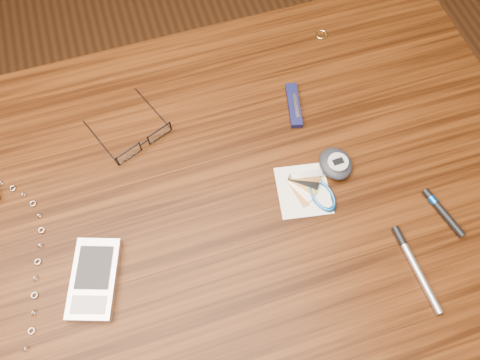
{
  "coord_description": "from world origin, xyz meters",
  "views": [
    {
      "loc": [
        -0.08,
        -0.29,
        1.42
      ],
      "look_at": [
        0.01,
        0.02,
        0.76
      ],
      "focal_mm": 35.0,
      "sensor_mm": 36.0,
      "label": 1
    }
  ],
  "objects_px": {
    "notepad_keys": "(312,191)",
    "pocket_knife": "(294,105)",
    "eyeglasses": "(142,141)",
    "desk": "(237,217)",
    "silver_pen": "(413,262)",
    "pedometer": "(336,163)",
    "pda_phone": "(94,279)"
  },
  "relations": [
    {
      "from": "notepad_keys",
      "to": "pocket_knife",
      "type": "bearing_deg",
      "value": 79.91
    },
    {
      "from": "eyeglasses",
      "to": "notepad_keys",
      "type": "relative_size",
      "value": 1.39
    },
    {
      "from": "desk",
      "to": "eyeglasses",
      "type": "relative_size",
      "value": 7.01
    },
    {
      "from": "notepad_keys",
      "to": "silver_pen",
      "type": "xyz_separation_m",
      "value": [
        0.1,
        -0.15,
        0.0
      ]
    },
    {
      "from": "desk",
      "to": "pedometer",
      "type": "height_order",
      "value": "pedometer"
    },
    {
      "from": "desk",
      "to": "pocket_knife",
      "type": "height_order",
      "value": "pocket_knife"
    },
    {
      "from": "pda_phone",
      "to": "notepad_keys",
      "type": "distance_m",
      "value": 0.35
    },
    {
      "from": "eyeglasses",
      "to": "pda_phone",
      "type": "xyz_separation_m",
      "value": [
        -0.11,
        -0.2,
        -0.0
      ]
    },
    {
      "from": "eyeglasses",
      "to": "pocket_knife",
      "type": "xyz_separation_m",
      "value": [
        0.26,
        -0.01,
        -0.01
      ]
    },
    {
      "from": "eyeglasses",
      "to": "pocket_knife",
      "type": "distance_m",
      "value": 0.26
    },
    {
      "from": "pocket_knife",
      "to": "pedometer",
      "type": "bearing_deg",
      "value": -79.79
    },
    {
      "from": "desk",
      "to": "eyeglasses",
      "type": "height_order",
      "value": "eyeglasses"
    },
    {
      "from": "pda_phone",
      "to": "pedometer",
      "type": "height_order",
      "value": "pedometer"
    },
    {
      "from": "eyeglasses",
      "to": "notepad_keys",
      "type": "xyz_separation_m",
      "value": [
        0.24,
        -0.17,
        -0.01
      ]
    },
    {
      "from": "eyeglasses",
      "to": "pedometer",
      "type": "distance_m",
      "value": 0.32
    },
    {
      "from": "pedometer",
      "to": "silver_pen",
      "type": "relative_size",
      "value": 0.46
    },
    {
      "from": "desk",
      "to": "pda_phone",
      "type": "distance_m",
      "value": 0.27
    },
    {
      "from": "desk",
      "to": "pocket_knife",
      "type": "bearing_deg",
      "value": 41.67
    },
    {
      "from": "pedometer",
      "to": "notepad_keys",
      "type": "distance_m",
      "value": 0.06
    },
    {
      "from": "desk",
      "to": "pda_phone",
      "type": "xyz_separation_m",
      "value": [
        -0.24,
        -0.07,
        0.11
      ]
    },
    {
      "from": "notepad_keys",
      "to": "eyeglasses",
      "type": "bearing_deg",
      "value": 144.83
    },
    {
      "from": "desk",
      "to": "notepad_keys",
      "type": "relative_size",
      "value": 9.77
    },
    {
      "from": "pda_phone",
      "to": "pocket_knife",
      "type": "distance_m",
      "value": 0.43
    },
    {
      "from": "pedometer",
      "to": "desk",
      "type": "bearing_deg",
      "value": 179.66
    },
    {
      "from": "desk",
      "to": "pedometer",
      "type": "distance_m",
      "value": 0.2
    },
    {
      "from": "pda_phone",
      "to": "pedometer",
      "type": "xyz_separation_m",
      "value": [
        0.4,
        0.07,
        0.0
      ]
    },
    {
      "from": "pedometer",
      "to": "notepad_keys",
      "type": "bearing_deg",
      "value": -148.34
    },
    {
      "from": "desk",
      "to": "eyeglasses",
      "type": "xyz_separation_m",
      "value": [
        -0.12,
        0.13,
        0.11
      ]
    },
    {
      "from": "pedometer",
      "to": "pda_phone",
      "type": "bearing_deg",
      "value": -170.44
    },
    {
      "from": "desk",
      "to": "pocket_knife",
      "type": "distance_m",
      "value": 0.22
    },
    {
      "from": "pda_phone",
      "to": "pocket_knife",
      "type": "relative_size",
      "value": 1.49
    },
    {
      "from": "eyeglasses",
      "to": "silver_pen",
      "type": "height_order",
      "value": "eyeglasses"
    }
  ]
}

